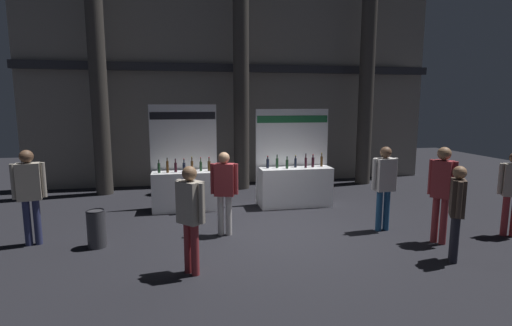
{
  "coord_description": "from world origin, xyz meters",
  "views": [
    {
      "loc": [
        -1.74,
        -7.17,
        2.59
      ],
      "look_at": [
        -0.13,
        1.27,
        1.25
      ],
      "focal_mm": 26.79,
      "sensor_mm": 36.0,
      "label": 1
    }
  ],
  "objects_px": {
    "visitor_6": "(442,187)",
    "visitor_0": "(224,187)",
    "visitor_1": "(190,210)",
    "exhibitor_booth_0": "(185,185)",
    "visitor_5": "(384,180)",
    "visitor_4": "(457,207)",
    "trash_bin": "(96,229)",
    "visitor_3": "(29,188)",
    "exhibitor_booth_1": "(295,182)"
  },
  "relations": [
    {
      "from": "exhibitor_booth_1",
      "to": "visitor_6",
      "type": "bearing_deg",
      "value": -58.73
    },
    {
      "from": "visitor_3",
      "to": "visitor_6",
      "type": "height_order",
      "value": "visitor_6"
    },
    {
      "from": "exhibitor_booth_1",
      "to": "visitor_6",
      "type": "xyz_separation_m",
      "value": [
        1.88,
        -3.1,
        0.47
      ]
    },
    {
      "from": "visitor_4",
      "to": "visitor_6",
      "type": "bearing_deg",
      "value": -168.88
    },
    {
      "from": "visitor_4",
      "to": "visitor_6",
      "type": "xyz_separation_m",
      "value": [
        0.3,
        0.79,
        0.16
      ]
    },
    {
      "from": "exhibitor_booth_0",
      "to": "visitor_6",
      "type": "relative_size",
      "value": 1.42
    },
    {
      "from": "trash_bin",
      "to": "visitor_1",
      "type": "distance_m",
      "value": 2.31
    },
    {
      "from": "trash_bin",
      "to": "visitor_4",
      "type": "distance_m",
      "value": 6.23
    },
    {
      "from": "exhibitor_booth_1",
      "to": "visitor_5",
      "type": "relative_size",
      "value": 1.41
    },
    {
      "from": "visitor_3",
      "to": "exhibitor_booth_1",
      "type": "bearing_deg",
      "value": -174.51
    },
    {
      "from": "exhibitor_booth_0",
      "to": "visitor_3",
      "type": "height_order",
      "value": "exhibitor_booth_0"
    },
    {
      "from": "exhibitor_booth_1",
      "to": "visitor_0",
      "type": "bearing_deg",
      "value": -136.64
    },
    {
      "from": "exhibitor_booth_0",
      "to": "trash_bin",
      "type": "xyz_separation_m",
      "value": [
        -1.6,
        -2.25,
        -0.27
      ]
    },
    {
      "from": "visitor_0",
      "to": "visitor_5",
      "type": "distance_m",
      "value": 3.24
    },
    {
      "from": "exhibitor_booth_0",
      "to": "exhibitor_booth_1",
      "type": "bearing_deg",
      "value": -2.85
    },
    {
      "from": "trash_bin",
      "to": "visitor_3",
      "type": "relative_size",
      "value": 0.39
    },
    {
      "from": "visitor_0",
      "to": "visitor_6",
      "type": "relative_size",
      "value": 0.92
    },
    {
      "from": "exhibitor_booth_0",
      "to": "visitor_4",
      "type": "distance_m",
      "value": 5.93
    },
    {
      "from": "visitor_1",
      "to": "visitor_5",
      "type": "distance_m",
      "value": 4.13
    },
    {
      "from": "visitor_0",
      "to": "visitor_3",
      "type": "xyz_separation_m",
      "value": [
        -3.54,
        0.12,
        0.08
      ]
    },
    {
      "from": "exhibitor_booth_0",
      "to": "visitor_0",
      "type": "distance_m",
      "value": 2.2
    },
    {
      "from": "exhibitor_booth_1",
      "to": "trash_bin",
      "type": "distance_m",
      "value": 4.85
    },
    {
      "from": "exhibitor_booth_1",
      "to": "trash_bin",
      "type": "height_order",
      "value": "exhibitor_booth_1"
    },
    {
      "from": "exhibitor_booth_0",
      "to": "visitor_6",
      "type": "distance_m",
      "value": 5.68
    },
    {
      "from": "exhibitor_booth_1",
      "to": "visitor_4",
      "type": "xyz_separation_m",
      "value": [
        1.58,
        -3.89,
        0.32
      ]
    },
    {
      "from": "trash_bin",
      "to": "visitor_1",
      "type": "xyz_separation_m",
      "value": [
        1.67,
        -1.45,
        0.66
      ]
    },
    {
      "from": "visitor_0",
      "to": "visitor_5",
      "type": "height_order",
      "value": "visitor_5"
    },
    {
      "from": "visitor_6",
      "to": "visitor_0",
      "type": "bearing_deg",
      "value": -143.76
    },
    {
      "from": "visitor_1",
      "to": "visitor_6",
      "type": "distance_m",
      "value": 4.6
    },
    {
      "from": "exhibitor_booth_0",
      "to": "visitor_5",
      "type": "xyz_separation_m",
      "value": [
        3.98,
        -2.37,
        0.44
      ]
    },
    {
      "from": "trash_bin",
      "to": "visitor_3",
      "type": "height_order",
      "value": "visitor_3"
    },
    {
      "from": "exhibitor_booth_0",
      "to": "visitor_5",
      "type": "bearing_deg",
      "value": -30.79
    },
    {
      "from": "visitor_5",
      "to": "visitor_4",
      "type": "bearing_deg",
      "value": -81.47
    },
    {
      "from": "visitor_1",
      "to": "visitor_4",
      "type": "xyz_separation_m",
      "value": [
        4.27,
        -0.33,
        -0.08
      ]
    },
    {
      "from": "visitor_5",
      "to": "trash_bin",
      "type": "bearing_deg",
      "value": 174.87
    },
    {
      "from": "exhibitor_booth_0",
      "to": "visitor_3",
      "type": "relative_size",
      "value": 1.45
    },
    {
      "from": "exhibitor_booth_1",
      "to": "trash_bin",
      "type": "bearing_deg",
      "value": -154.17
    },
    {
      "from": "exhibitor_booth_0",
      "to": "visitor_4",
      "type": "bearing_deg",
      "value": -42.84
    },
    {
      "from": "trash_bin",
      "to": "visitor_0",
      "type": "xyz_separation_m",
      "value": [
        2.36,
        0.22,
        0.64
      ]
    },
    {
      "from": "exhibitor_booth_1",
      "to": "visitor_6",
      "type": "distance_m",
      "value": 3.66
    },
    {
      "from": "exhibitor_booth_1",
      "to": "visitor_0",
      "type": "xyz_separation_m",
      "value": [
        -2.0,
        -1.89,
        0.37
      ]
    },
    {
      "from": "visitor_5",
      "to": "visitor_6",
      "type": "distance_m",
      "value": 1.09
    },
    {
      "from": "exhibitor_booth_1",
      "to": "visitor_3",
      "type": "bearing_deg",
      "value": -162.26
    },
    {
      "from": "visitor_0",
      "to": "visitor_5",
      "type": "xyz_separation_m",
      "value": [
        3.22,
        -0.34,
        0.07
      ]
    },
    {
      "from": "visitor_0",
      "to": "visitor_5",
      "type": "relative_size",
      "value": 0.96
    },
    {
      "from": "visitor_1",
      "to": "exhibitor_booth_0",
      "type": "bearing_deg",
      "value": -41.49
    },
    {
      "from": "exhibitor_booth_1",
      "to": "visitor_3",
      "type": "relative_size",
      "value": 1.39
    },
    {
      "from": "visitor_4",
      "to": "exhibitor_booth_0",
      "type": "bearing_deg",
      "value": -100.99
    },
    {
      "from": "trash_bin",
      "to": "visitor_0",
      "type": "height_order",
      "value": "visitor_0"
    },
    {
      "from": "visitor_3",
      "to": "trash_bin",
      "type": "bearing_deg",
      "value": 151.72
    }
  ]
}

